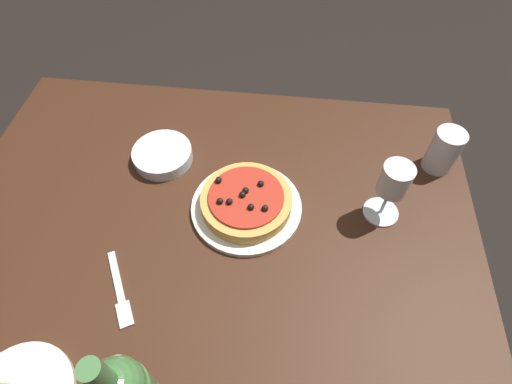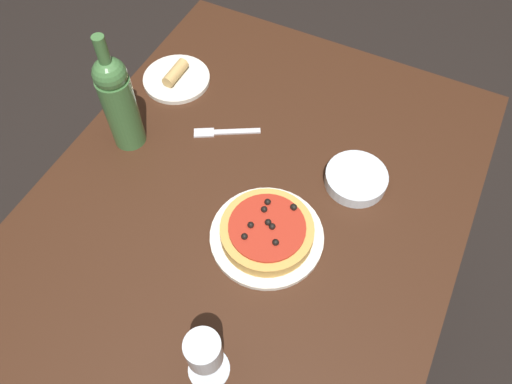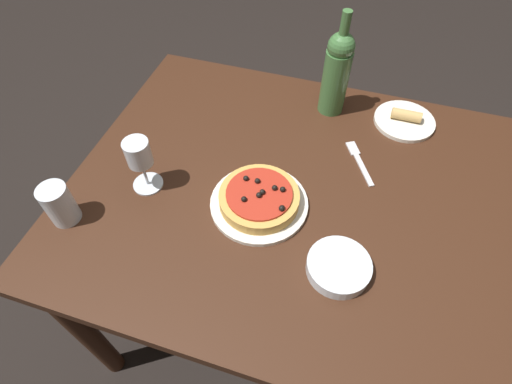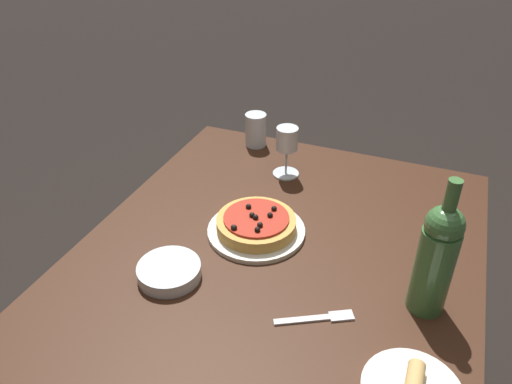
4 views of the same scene
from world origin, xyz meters
name	(u,v)px [view 1 (image 1 of 4)]	position (x,y,z in m)	size (l,w,h in m)	color
ground_plane	(227,338)	(0.00, 0.00, 0.00)	(14.00, 14.00, 0.00)	black
dining_table	(211,255)	(0.00, 0.00, 0.64)	(1.15, 0.92, 0.73)	#381E11
dinner_plate	(246,207)	(0.07, 0.07, 0.74)	(0.24, 0.24, 0.01)	silver
pizza	(246,201)	(0.07, 0.07, 0.76)	(0.20, 0.20, 0.05)	gold
wine_glass	(394,183)	(0.37, 0.10, 0.84)	(0.08, 0.08, 0.15)	silver
water_cup	(444,151)	(0.51, 0.25, 0.79)	(0.07, 0.07, 0.11)	silver
side_bowl	(163,155)	(-0.14, 0.19, 0.75)	(0.14, 0.14, 0.03)	silver
fork	(120,293)	(-0.14, -0.15, 0.74)	(0.10, 0.15, 0.00)	silver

